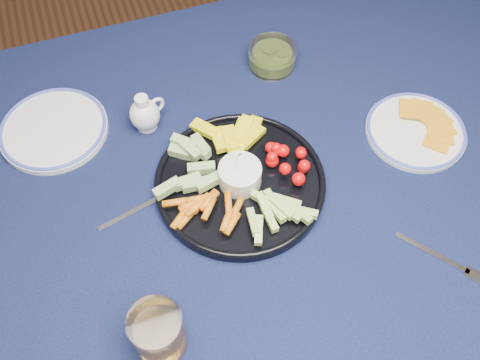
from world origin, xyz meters
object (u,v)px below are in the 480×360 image
object	(u,v)px
dining_table	(235,200)
cheese_plate	(416,130)
juice_tumbler	(158,333)
creamer_pitcher	(145,114)
crudite_platter	(239,180)
side_plate_extra	(54,129)
pickle_bowl	(272,57)

from	to	relation	value
dining_table	cheese_plate	xyz separation A→B (m)	(0.40, -0.02, 0.10)
dining_table	juice_tumbler	world-z (taller)	juice_tumbler
dining_table	creamer_pitcher	size ratio (longest dim) A/B	18.70
creamer_pitcher	juice_tumbler	distance (m)	0.47
cheese_plate	juice_tumbler	bearing A→B (deg)	-157.91
dining_table	juice_tumbler	size ratio (longest dim) A/B	16.22
crudite_platter	side_plate_extra	xyz separation A→B (m)	(-0.33, 0.26, -0.01)
cheese_plate	juice_tumbler	distance (m)	0.67
crudite_platter	cheese_plate	distance (m)	0.40
crudite_platter	juice_tumbler	world-z (taller)	crudite_platter
crudite_platter	creamer_pitcher	bearing A→B (deg)	122.69
dining_table	side_plate_extra	distance (m)	0.41
pickle_bowl	juice_tumbler	xyz separation A→B (m)	(-0.41, -0.55, 0.02)
creamer_pitcher	cheese_plate	xyz separation A→B (m)	(0.53, -0.21, -0.03)
crudite_platter	cheese_plate	xyz separation A→B (m)	(0.40, 0.00, -0.01)
creamer_pitcher	crudite_platter	bearing A→B (deg)	-57.31
side_plate_extra	pickle_bowl	bearing A→B (deg)	3.86
pickle_bowl	cheese_plate	world-z (taller)	pickle_bowl
side_plate_extra	crudite_platter	bearing A→B (deg)	-38.47
creamer_pitcher	side_plate_extra	xyz separation A→B (m)	(-0.19, 0.05, -0.03)
crudite_platter	creamer_pitcher	size ratio (longest dim) A/B	3.81
dining_table	cheese_plate	world-z (taller)	cheese_plate
creamer_pitcher	cheese_plate	distance (m)	0.57
dining_table	crudite_platter	world-z (taller)	crudite_platter
pickle_bowl	cheese_plate	xyz separation A→B (m)	(0.22, -0.29, -0.01)
dining_table	creamer_pitcher	distance (m)	0.26
juice_tumbler	side_plate_extra	xyz separation A→B (m)	(-0.10, 0.51, -0.04)
juice_tumbler	cheese_plate	bearing A→B (deg)	22.09
creamer_pitcher	side_plate_extra	size ratio (longest dim) A/B	0.39
pickle_bowl	juice_tumbler	bearing A→B (deg)	-126.82
dining_table	juice_tumbler	xyz separation A→B (m)	(-0.22, -0.27, 0.13)
dining_table	pickle_bowl	world-z (taller)	pickle_bowl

